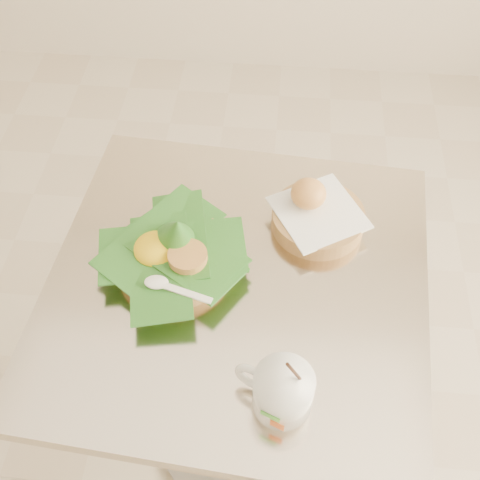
# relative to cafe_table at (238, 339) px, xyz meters

# --- Properties ---
(floor) EXTENTS (3.60, 3.60, 0.00)m
(floor) POSITION_rel_cafe_table_xyz_m (-0.18, -0.05, -0.53)
(floor) COLOR beige
(floor) RESTS_ON ground
(cafe_table) EXTENTS (0.75, 0.75, 0.75)m
(cafe_table) POSITION_rel_cafe_table_xyz_m (0.00, 0.00, 0.00)
(cafe_table) COLOR gray
(cafe_table) RESTS_ON floor
(rice_basket) EXTENTS (0.27, 0.27, 0.14)m
(rice_basket) POSITION_rel_cafe_table_xyz_m (-0.12, 0.03, 0.26)
(rice_basket) COLOR #A47F46
(rice_basket) RESTS_ON cafe_table
(bread_basket) EXTENTS (0.21, 0.21, 0.10)m
(bread_basket) POSITION_rel_cafe_table_xyz_m (0.14, 0.15, 0.25)
(bread_basket) COLOR #A47F46
(bread_basket) RESTS_ON cafe_table
(coffee_mug) EXTENTS (0.13, 0.10, 0.16)m
(coffee_mug) POSITION_rel_cafe_table_xyz_m (0.09, -0.23, 0.26)
(coffee_mug) COLOR white
(coffee_mug) RESTS_ON cafe_table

